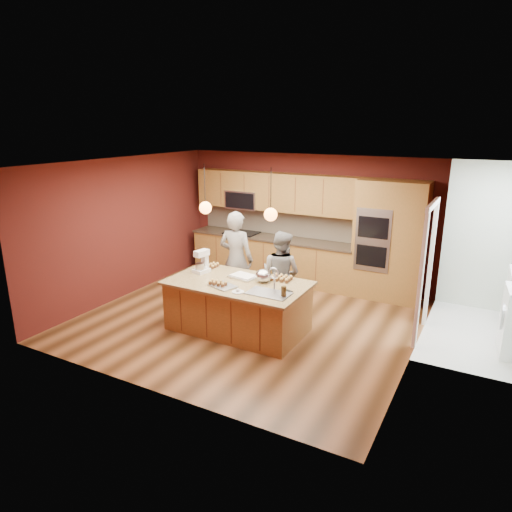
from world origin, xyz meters
The scene contains 24 objects.
floor centered at (0.00, 0.00, 0.00)m, with size 5.50×5.50×0.00m, color #422813.
ceiling centered at (0.00, 0.00, 2.70)m, with size 5.50×5.50×0.00m, color silver.
wall_back centered at (0.00, 2.50, 1.35)m, with size 5.50×5.50×0.00m, color #4E1915.
wall_front centered at (0.00, -2.50, 1.35)m, with size 5.50×5.50×0.00m, color #4E1915.
wall_left centered at (-2.75, 0.00, 1.35)m, with size 5.00×5.00×0.00m, color #4E1915.
wall_right centered at (2.75, 0.00, 1.35)m, with size 5.00×5.00×0.00m, color #4E1915.
cabinet_run centered at (-0.68, 2.25, 0.98)m, with size 3.74×0.64×2.30m.
oven_column centered at (1.85, 2.19, 1.15)m, with size 1.30×0.62×2.30m.
doorway_trim centered at (2.73, 0.80, 1.05)m, with size 0.08×1.11×2.20m, color silver, non-canonical shape.
pendant_left centered at (-0.55, -0.40, 2.00)m, with size 0.20×0.20×0.80m.
pendant_right centered at (0.62, -0.40, 2.00)m, with size 0.20×0.20×0.80m.
island centered at (0.05, -0.41, 0.43)m, with size 2.27×1.27×1.22m.
person_left centered at (-0.52, 0.48, 0.90)m, with size 0.66×0.43×1.80m, color black.
person_right centered at (0.39, 0.48, 0.77)m, with size 0.75×0.58×1.54m, color gray.
stand_mixer centered at (-0.77, -0.26, 1.00)m, with size 0.25×0.31×0.39m.
sheet_cake centered at (0.01, -0.18, 0.86)m, with size 0.49×0.40×0.05m.
cooling_rack centered at (-0.06, -0.70, 0.85)m, with size 0.42×0.30×0.02m, color #9E9FA5.
mixing_bowl centered at (0.40, -0.21, 0.94)m, with size 0.26×0.26×0.22m, color silver.
plate centered at (0.28, -0.81, 0.84)m, with size 0.19×0.19×0.01m, color silver.
tumbler centered at (0.96, -0.63, 0.92)m, with size 0.08×0.08×0.16m, color #3A2B14.
phone centered at (0.93, -0.40, 0.84)m, with size 0.13×0.07×0.01m, color black.
cupcakes_left centered at (-0.75, 0.06, 0.87)m, with size 0.16×0.24×0.07m, color tan, non-canonical shape.
cupcakes_rack centered at (-0.15, -0.72, 0.89)m, with size 0.31×0.15×0.07m, color tan, non-canonical shape.
cupcakes_right centered at (0.62, 0.01, 0.87)m, with size 0.35×0.26×0.08m, color tan, non-canonical shape.
Camera 1 is at (3.62, -6.39, 3.32)m, focal length 32.00 mm.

